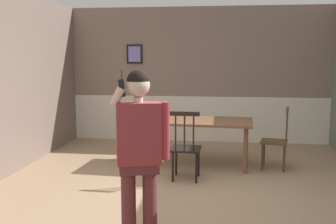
{
  "coord_description": "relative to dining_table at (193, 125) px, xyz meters",
  "views": [
    {
      "loc": [
        0.43,
        -4.99,
        1.81
      ],
      "look_at": [
        -0.14,
        -0.51,
        1.18
      ],
      "focal_mm": 42.54,
      "sensor_mm": 36.0,
      "label": 1
    }
  ],
  "objects": [
    {
      "name": "ground_plane",
      "position": [
        -0.02,
        -1.58,
        -0.69
      ],
      "size": [
        7.79,
        7.79,
        0.0
      ],
      "primitive_type": "plane",
      "color": "#9E7F60"
    },
    {
      "name": "room_back_partition",
      "position": [
        -0.03,
        1.97,
        0.69
      ],
      "size": [
        5.58,
        0.17,
        2.85
      ],
      "color": "gray",
      "rests_on": "ground_plane"
    },
    {
      "name": "chair_near_window",
      "position": [
        -0.06,
        -0.86,
        -0.19
      ],
      "size": [
        0.45,
        0.45,
        1.04
      ],
      "rotation": [
        0.0,
        0.0,
        -0.04
      ],
      "color": "black",
      "rests_on": "ground_plane"
    },
    {
      "name": "dining_table",
      "position": [
        0.0,
        0.0,
        0.0
      ],
      "size": [
        1.99,
        1.07,
        0.77
      ],
      "rotation": [
        0.0,
        0.0,
        -0.07
      ],
      "color": "brown",
      "rests_on": "ground_plane"
    },
    {
      "name": "person_figure",
      "position": [
        -0.32,
        -2.98,
        0.29
      ],
      "size": [
        0.54,
        0.33,
        1.7
      ],
      "rotation": [
        0.0,
        0.0,
        3.43
      ],
      "color": "brown",
      "rests_on": "ground_plane"
    },
    {
      "name": "chair_by_doorway",
      "position": [
        1.35,
        -0.1,
        -0.21
      ],
      "size": [
        0.48,
        0.48,
        1.01
      ],
      "rotation": [
        0.0,
        0.0,
        1.39
      ],
      "color": "#513823",
      "rests_on": "ground_plane"
    }
  ]
}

